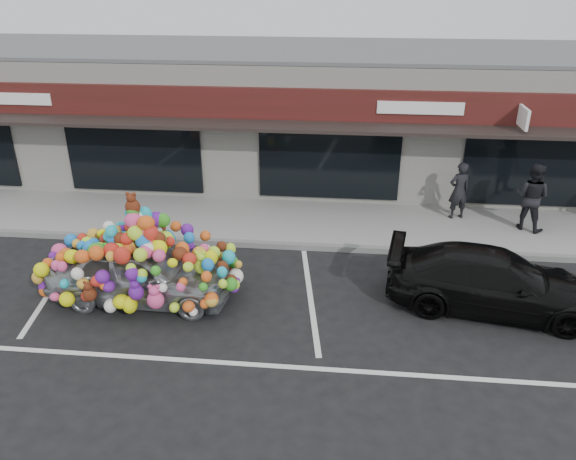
# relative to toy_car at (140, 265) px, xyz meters

# --- Properties ---
(ground) EXTENTS (90.00, 90.00, 0.00)m
(ground) POSITION_rel_toy_car_xyz_m (0.90, 0.24, -0.85)
(ground) COLOR black
(ground) RESTS_ON ground
(shop_building) EXTENTS (24.00, 7.20, 4.31)m
(shop_building) POSITION_rel_toy_car_xyz_m (0.90, 8.69, 1.32)
(shop_building) COLOR white
(shop_building) RESTS_ON ground
(sidewalk) EXTENTS (26.00, 3.00, 0.15)m
(sidewalk) POSITION_rel_toy_car_xyz_m (0.90, 4.24, -0.77)
(sidewalk) COLOR gray
(sidewalk) RESTS_ON ground
(kerb) EXTENTS (26.00, 0.18, 0.16)m
(kerb) POSITION_rel_toy_car_xyz_m (0.90, 2.74, -0.77)
(kerb) COLOR slate
(kerb) RESTS_ON ground
(parking_stripe_left) EXTENTS (0.73, 4.37, 0.01)m
(parking_stripe_left) POSITION_rel_toy_car_xyz_m (-2.30, 0.44, -0.84)
(parking_stripe_left) COLOR silver
(parking_stripe_left) RESTS_ON ground
(parking_stripe_mid) EXTENTS (0.73, 4.37, 0.01)m
(parking_stripe_mid) POSITION_rel_toy_car_xyz_m (3.70, 0.44, -0.84)
(parking_stripe_mid) COLOR silver
(parking_stripe_mid) RESTS_ON ground
(parking_stripe_right) EXTENTS (0.73, 4.37, 0.01)m
(parking_stripe_right) POSITION_rel_toy_car_xyz_m (9.10, 0.44, -0.84)
(parking_stripe_right) COLOR silver
(parking_stripe_right) RESTS_ON ground
(lane_line) EXTENTS (14.00, 0.12, 0.01)m
(lane_line) POSITION_rel_toy_car_xyz_m (2.90, -2.06, -0.84)
(lane_line) COLOR silver
(lane_line) RESTS_ON ground
(toy_car) EXTENTS (2.92, 4.31, 2.50)m
(toy_car) POSITION_rel_toy_car_xyz_m (0.00, 0.00, 0.00)
(toy_car) COLOR #ACB3B7
(toy_car) RESTS_ON ground
(black_sedan) EXTENTS (2.52, 4.73, 1.30)m
(black_sedan) POSITION_rel_toy_car_xyz_m (7.62, 0.40, -0.20)
(black_sedan) COLOR black
(black_sedan) RESTS_ON ground
(pedestrian_a) EXTENTS (0.71, 0.57, 1.67)m
(pedestrian_a) POSITION_rel_toy_car_xyz_m (7.62, 4.88, 0.14)
(pedestrian_a) COLOR #232228
(pedestrian_a) RESTS_ON sidewalk
(pedestrian_b) EXTENTS (1.16, 1.11, 1.89)m
(pedestrian_b) POSITION_rel_toy_car_xyz_m (9.44, 4.33, 0.25)
(pedestrian_b) COLOR black
(pedestrian_b) RESTS_ON sidewalk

